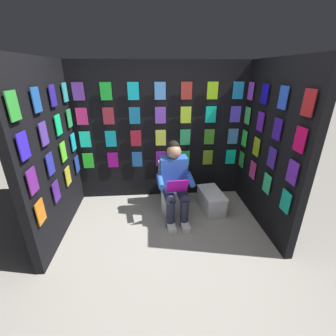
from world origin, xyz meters
name	(u,v)px	position (x,y,z in m)	size (l,w,h in m)	color
ground_plane	(169,266)	(0.00, 0.00, 0.00)	(30.00, 30.00, 0.00)	#9E998E
display_wall_back	(160,133)	(0.00, -1.76, 1.13)	(2.91, 0.14, 2.26)	black
display_wall_left	(270,148)	(-1.45, -0.85, 1.13)	(0.14, 1.71, 2.26)	black
display_wall_right	(50,154)	(1.45, -0.85, 1.13)	(0.14, 1.71, 2.26)	black
toilet	(172,191)	(-0.15, -1.23, 0.33)	(0.42, 0.57, 0.77)	white
person_reading	(175,182)	(-0.17, -1.00, 0.60)	(0.54, 0.70, 1.19)	blue
comic_longbox_near	(211,201)	(-0.78, -1.14, 0.17)	(0.38, 0.62, 0.33)	silver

